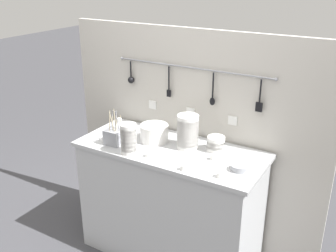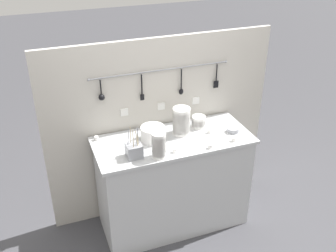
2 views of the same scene
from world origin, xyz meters
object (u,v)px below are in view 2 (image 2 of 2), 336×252
at_px(cup_front_left, 96,138).
at_px(cup_mid_row, 209,131).
at_px(bowl_stack_wide_centre, 181,121).
at_px(plate_stack, 153,134).
at_px(cutlery_caddy, 134,150).
at_px(bowl_stack_short_front, 199,122).
at_px(steel_mixing_bowl, 233,130).
at_px(cup_centre, 175,150).
at_px(cup_back_left, 210,146).
at_px(bowl_stack_tall_left, 159,145).
at_px(cup_edge_near, 234,139).

xyz_separation_m(cup_front_left, cup_mid_row, (1.00, -0.24, 0.00)).
bearing_deg(cup_front_left, cup_mid_row, -13.64).
bearing_deg(bowl_stack_wide_centre, plate_stack, -175.72).
relative_size(cutlery_caddy, cup_mid_row, 7.47).
height_order(bowl_stack_short_front, steel_mixing_bowl, bowl_stack_short_front).
xyz_separation_m(steel_mixing_bowl, cup_centre, (-0.63, -0.14, -0.00)).
distance_m(plate_stack, cup_mid_row, 0.53).
xyz_separation_m(bowl_stack_wide_centre, cup_front_left, (-0.75, 0.16, -0.11)).
bearing_deg(cup_back_left, bowl_stack_tall_left, 176.87).
height_order(bowl_stack_tall_left, steel_mixing_bowl, bowl_stack_tall_left).
bearing_deg(bowl_stack_short_front, bowl_stack_wide_centre, -163.09).
xyz_separation_m(bowl_stack_tall_left, cup_front_left, (-0.43, 0.46, -0.10)).
relative_size(cup_front_left, cup_mid_row, 1.00).
height_order(bowl_stack_wide_centre, bowl_stack_tall_left, bowl_stack_wide_centre).
xyz_separation_m(cup_back_left, cup_centre, (-0.31, 0.05, 0.00)).
bearing_deg(cup_centre, bowl_stack_wide_centre, 58.35).
distance_m(cup_centre, cup_front_left, 0.73).
distance_m(cutlery_caddy, cup_front_left, 0.45).
bearing_deg(cup_edge_near, cup_mid_row, 123.73).
distance_m(cup_back_left, cup_mid_row, 0.26).
relative_size(bowl_stack_tall_left, cup_back_left, 6.13).
height_order(cup_front_left, cup_edge_near, same).
bearing_deg(cup_front_left, cup_back_left, -28.42).
height_order(plate_stack, cup_edge_near, plate_stack).
bearing_deg(cup_mid_row, cup_front_left, 166.36).
distance_m(bowl_stack_short_front, cutlery_caddy, 0.77).
bearing_deg(cup_mid_row, cup_back_left, -114.30).
xyz_separation_m(bowl_stack_tall_left, cup_mid_row, (0.57, 0.21, -0.10)).
distance_m(bowl_stack_short_front, cup_centre, 0.51).
distance_m(bowl_stack_tall_left, cutlery_caddy, 0.21).
relative_size(steel_mixing_bowl, cup_front_left, 2.93).
height_order(bowl_stack_tall_left, cup_back_left, bowl_stack_tall_left).
relative_size(cutlery_caddy, cup_back_left, 7.47).
distance_m(cutlery_caddy, cup_back_left, 0.66).
height_order(bowl_stack_short_front, cutlery_caddy, cutlery_caddy).
bearing_deg(cup_mid_row, bowl_stack_tall_left, -159.28).
distance_m(bowl_stack_wide_centre, cutlery_caddy, 0.56).
height_order(steel_mixing_bowl, cup_mid_row, steel_mixing_bowl).
bearing_deg(cutlery_caddy, cup_mid_row, 10.19).
height_order(cutlery_caddy, cup_edge_near, cutlery_caddy).
xyz_separation_m(bowl_stack_short_front, steel_mixing_bowl, (0.26, -0.20, -0.04)).
distance_m(steel_mixing_bowl, cup_mid_row, 0.22).
height_order(bowl_stack_tall_left, cup_front_left, bowl_stack_tall_left).
xyz_separation_m(plate_stack, cup_front_left, (-0.47, 0.18, -0.05)).
xyz_separation_m(bowl_stack_short_front, cup_back_left, (-0.06, -0.38, -0.04)).
height_order(cutlery_caddy, cup_back_left, cutlery_caddy).
relative_size(cup_centre, cup_front_left, 1.00).
relative_size(bowl_stack_wide_centre, plate_stack, 1.17).
relative_size(bowl_stack_wide_centre, cup_mid_row, 6.95).
relative_size(steel_mixing_bowl, cup_centre, 2.93).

